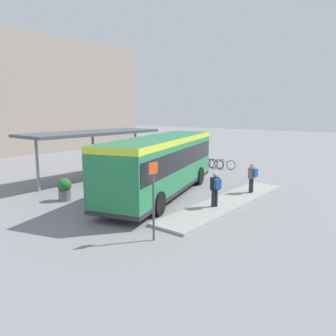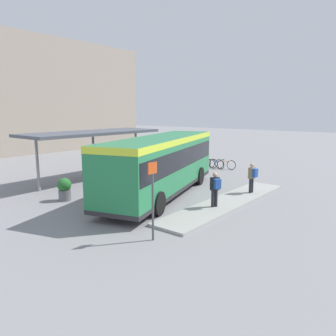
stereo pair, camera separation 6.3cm
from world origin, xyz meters
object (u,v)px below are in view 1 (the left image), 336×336
Objects in this scene: pedestrian_companion at (215,187)px; pedestrian_waiting at (252,176)px; bicycle_red at (207,163)px; potted_planter_near_shelter at (64,189)px; bicycle_orange at (225,164)px; bicycle_blue at (216,164)px; bicycle_white at (201,162)px; platform_sign at (153,198)px; city_bus at (162,162)px.

pedestrian_waiting is at bearing -68.73° from pedestrian_companion.
pedestrian_companion is 0.94× the size of bicycle_red.
bicycle_red is 1.48× the size of potted_planter_near_shelter.
pedestrian_companion is 10.84m from bicycle_orange.
bicycle_orange is at bearing -8.07° from potted_planter_near_shelter.
pedestrian_companion is at bearing -63.52° from bicycle_red.
bicycle_blue is 0.73m from bicycle_red.
bicycle_white is at bearing 156.75° from bicycle_red.
platform_sign reaches higher than bicycle_white.
bicycle_blue is 1.46m from bicycle_white.
pedestrian_companion is 0.58× the size of platform_sign.
city_bus reaches higher than potted_planter_near_shelter.
city_bus reaches higher than bicycle_white.
pedestrian_waiting reaches higher than bicycle_red.
pedestrian_companion is 11.04m from bicycle_blue.
bicycle_orange is 1.00× the size of bicycle_red.
platform_sign is at bearing -98.51° from potted_planter_near_shelter.
bicycle_white reaches higher than bicycle_blue.
bicycle_red is 0.76m from bicycle_white.
pedestrian_waiting is (3.10, -3.78, -0.79)m from city_bus.
pedestrian_waiting is 0.93× the size of bicycle_white.
bicycle_red is at bearing -31.84° from pedestrian_companion.
potted_planter_near_shelter is at bearing 51.34° from pedestrian_waiting.
city_bus is at bearing 37.22° from platform_sign.
pedestrian_waiting is 8.31m from bicycle_blue.
bicycle_orange is 1.48m from bicycle_red.
bicycle_orange is at bearing -44.59° from pedestrian_waiting.
city_bus reaches higher than bicycle_orange.
city_bus is at bearing 105.70° from bicycle_white.
pedestrian_waiting is at bearing 0.14° from platform_sign.
bicycle_white is at bearing 3.05° from city_bus.
city_bus is 5.20m from potted_planter_near_shelter.
bicycle_orange is 13.30m from potted_planter_near_shelter.
city_bus is 6.27× the size of bicycle_red.
pedestrian_companion is at bearing 92.84° from pedestrian_waiting.
bicycle_orange is (9.21, 1.28, -1.47)m from city_bus.
pedestrian_companion is (-0.45, -3.59, -0.79)m from city_bus.
bicycle_blue is at bearing 22.48° from platform_sign.
platform_sign is at bearing 112.13° from bicycle_white.
platform_sign is at bearing 116.77° from pedestrian_companion.
pedestrian_companion is at bearing -114.89° from city_bus.
pedestrian_waiting is 0.58× the size of platform_sign.
potted_planter_near_shelter is at bearing 81.49° from platform_sign.
bicycle_blue is 0.59× the size of platform_sign.
potted_planter_near_shelter is (-3.96, 3.15, -1.23)m from city_bus.
potted_planter_near_shelter is (-12.99, 1.14, 0.26)m from bicycle_blue.
city_bus reaches higher than platform_sign.
bicycle_blue is at bearing -39.93° from pedestrian_waiting.
bicycle_white is at bearing 1.39° from potted_planter_near_shelter.
pedestrian_waiting is at bearing -37.87° from bicycle_blue.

